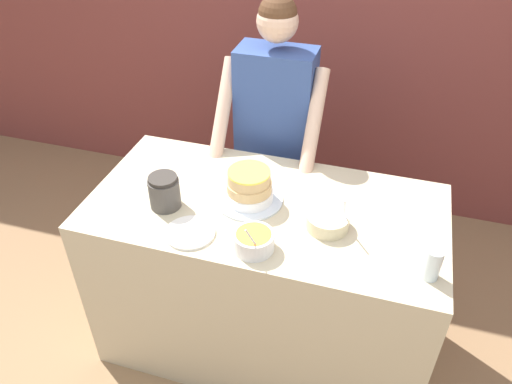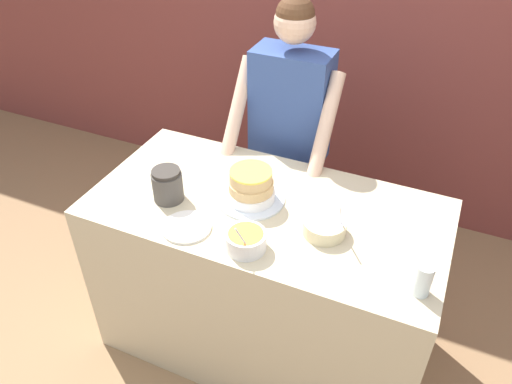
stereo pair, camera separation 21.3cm
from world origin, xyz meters
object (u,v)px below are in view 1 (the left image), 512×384
Objects in this scene: frosting_bowl_white at (328,221)px; ceramic_plate at (190,233)px; drinking_glass at (432,264)px; cake at (249,188)px; stoneware_jar at (164,192)px; frosting_bowl_orange at (254,241)px; person_baker at (274,123)px.

frosting_bowl_white reaches higher than ceramic_plate.
cake is at bearing 162.38° from drinking_glass.
frosting_bowl_white is (0.37, -0.08, -0.03)m from cake.
frosting_bowl_white reaches higher than stoneware_jar.
stoneware_jar reaches higher than drinking_glass.
frosting_bowl_white is 1.41× the size of drinking_glass.
drinking_glass is at bearing 2.14° from ceramic_plate.
drinking_glass is at bearing 3.72° from frosting_bowl_orange.
frosting_bowl_white is 1.15× the size of frosting_bowl_orange.
frosting_bowl_white is 0.33m from frosting_bowl_orange.
person_baker is 7.95× the size of ceramic_plate.
frosting_bowl_orange is at bearing -18.60° from stoneware_jar.
frosting_bowl_orange is (0.11, -0.29, -0.03)m from cake.
frosting_bowl_white reaches higher than drinking_glass.
cake reaches higher than drinking_glass.
cake is 0.38m from frosting_bowl_white.
person_baker reaches higher than frosting_bowl_orange.
ceramic_plate is (-0.54, -0.21, -0.03)m from frosting_bowl_white.
frosting_bowl_white reaches higher than cake.
stoneware_jar is (-0.45, 0.15, 0.03)m from frosting_bowl_orange.
stoneware_jar is (-0.34, -0.14, 0.01)m from cake.
frosting_bowl_white is at bearing -12.22° from cake.
person_baker is 10.86× the size of stoneware_jar.
person_baker is 1.18m from drinking_glass.
person_baker reaches higher than frosting_bowl_white.
frosting_bowl_white is at bearing 157.87° from drinking_glass.
ceramic_plate is at bearing -177.86° from drinking_glass.
frosting_bowl_orange is (-0.26, -0.21, 0.01)m from frosting_bowl_white.
stoneware_jar is (-1.13, 0.11, 0.01)m from drinking_glass.
person_baker is 0.79m from frosting_bowl_white.
cake is at bearing 110.63° from frosting_bowl_orange.
person_baker is 0.79m from stoneware_jar.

